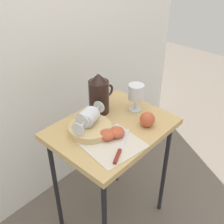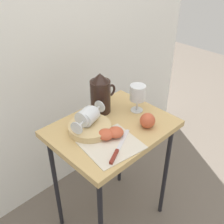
% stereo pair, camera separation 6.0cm
% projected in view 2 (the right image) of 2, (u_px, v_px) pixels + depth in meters
% --- Properties ---
extents(ground_plane, '(6.00, 6.00, 0.00)m').
position_uv_depth(ground_plane, '(112.00, 216.00, 1.67)').
color(ground_plane, '#665B51').
extents(curtain_drape, '(2.40, 0.03, 1.97)m').
position_uv_depth(curtain_drape, '(47.00, 41.00, 1.42)').
color(curtain_drape, white).
rests_on(curtain_drape, ground_plane).
extents(table, '(0.57, 0.44, 0.69)m').
position_uv_depth(table, '(112.00, 138.00, 1.33)').
color(table, tan).
rests_on(table, ground_plane).
extents(linen_napkin, '(0.26, 0.25, 0.00)m').
position_uv_depth(linen_napkin, '(111.00, 145.00, 1.17)').
color(linen_napkin, beige).
rests_on(linen_napkin, table).
extents(basket_tray, '(0.20, 0.20, 0.03)m').
position_uv_depth(basket_tray, '(90.00, 128.00, 1.25)').
color(basket_tray, tan).
rests_on(basket_tray, table).
extents(pitcher, '(0.15, 0.10, 0.21)m').
position_uv_depth(pitcher, '(101.00, 96.00, 1.35)').
color(pitcher, black).
rests_on(pitcher, table).
extents(wine_glass_upright, '(0.08, 0.08, 0.14)m').
position_uv_depth(wine_glass_upright, '(138.00, 94.00, 1.35)').
color(wine_glass_upright, silver).
rests_on(wine_glass_upright, table).
extents(wine_glass_tipped_near, '(0.16, 0.11, 0.07)m').
position_uv_depth(wine_glass_tipped_near, '(89.00, 117.00, 1.23)').
color(wine_glass_tipped_near, silver).
rests_on(wine_glass_tipped_near, basket_tray).
extents(wine_glass_tipped_far, '(0.15, 0.09, 0.08)m').
position_uv_depth(wine_glass_tipped_far, '(87.00, 116.00, 1.23)').
color(wine_glass_tipped_far, silver).
rests_on(wine_glass_tipped_far, basket_tray).
extents(apple_half_left, '(0.07, 0.07, 0.04)m').
position_uv_depth(apple_half_left, '(106.00, 134.00, 1.20)').
color(apple_half_left, '#C15133').
rests_on(apple_half_left, linen_napkin).
extents(apple_half_right, '(0.07, 0.07, 0.04)m').
position_uv_depth(apple_half_right, '(116.00, 132.00, 1.21)').
color(apple_half_right, '#C15133').
rests_on(apple_half_right, linen_napkin).
extents(apple_whole, '(0.07, 0.07, 0.07)m').
position_uv_depth(apple_whole, '(147.00, 121.00, 1.27)').
color(apple_whole, '#C15133').
rests_on(apple_whole, table).
extents(knife, '(0.22, 0.12, 0.01)m').
position_uv_depth(knife, '(117.00, 150.00, 1.13)').
color(knife, silver).
rests_on(knife, linen_napkin).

